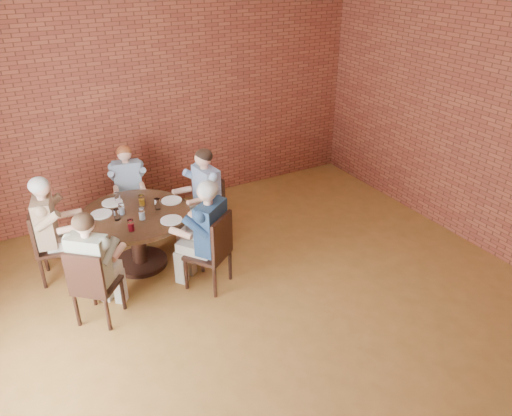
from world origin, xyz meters
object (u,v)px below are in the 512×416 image
chair_b (130,196)px  smartphone (173,220)px  chair_e (214,249)px  chair_d (92,284)px  diner_e (206,235)px  chair_a (209,206)px  diner_b (129,189)px  diner_c (53,230)px  diner_a (203,197)px  chair_c (48,242)px  diner_d (94,267)px  dining_table (137,229)px

chair_b → smartphone: 1.45m
chair_e → chair_d: bearing=-37.5°
chair_d → diner_e: bearing=-137.0°
diner_e → chair_d: bearing=-34.4°
chair_e → diner_e: size_ratio=0.70×
chair_a → diner_b: diner_b is taller
diner_c → diner_a: bearing=-79.8°
chair_b → chair_a: bearing=-34.6°
chair_d → diner_e: 1.35m
diner_b → diner_e: diner_e is taller
chair_b → diner_b: diner_b is taller
chair_a → diner_a: diner_a is taller
chair_c → smartphone: bearing=-102.3°
diner_d → smartphone: diner_d is taller
chair_a → diner_c: bearing=-99.6°
chair_b → dining_table: bearing=-90.0°
dining_table → chair_d: bearing=-131.1°
smartphone → diner_b: bearing=94.3°
diner_c → chair_c: bearing=90.0°
chair_a → chair_b: chair_a is taller
dining_table → chair_c: 1.04m
diner_b → diner_c: diner_c is taller
chair_b → smartphone: (0.13, -1.42, 0.27)m
diner_c → smartphone: size_ratio=10.86×
diner_a → chair_d: diner_a is taller
dining_table → diner_e: bearing=-53.8°
dining_table → diner_d: (-0.69, -0.79, 0.13)m
diner_e → diner_c: bearing=-70.1°
chair_b → diner_c: bearing=-133.2°
dining_table → diner_c: size_ratio=1.00×
dining_table → smartphone: 0.58m
diner_b → chair_d: size_ratio=1.35×
diner_e → diner_b: bearing=-113.5°
diner_a → chair_b: bearing=-147.2°
diner_c → diner_d: size_ratio=1.02×
dining_table → chair_d: 1.13m
chair_e → chair_c: bearing=-70.1°
diner_a → chair_b: (-0.75, 0.89, -0.18)m
chair_d → diner_e: (1.34, 0.04, 0.18)m
chair_d → chair_c: bearing=-34.8°
chair_c → diner_c: 0.18m
chair_e → diner_e: bearing=-90.0°
diner_a → chair_d: (-1.71, -0.98, -0.17)m
diner_c → diner_e: 1.84m
diner_e → dining_table: bearing=-90.0°
diner_d → diner_c: bearing=-35.3°
chair_a → diner_b: size_ratio=0.75×
chair_e → diner_e: diner_e is taller
chair_d → chair_e: (1.39, -0.03, 0.01)m
diner_c → smartphone: bearing=-103.0°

